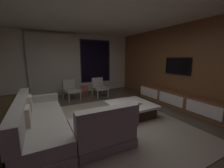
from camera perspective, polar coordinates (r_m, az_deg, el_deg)
The scene contains 14 objects.
floor at distance 3.62m, azimuth -5.01°, elevation -16.15°, with size 9.20×9.20×0.00m, color #473D33.
back_wall_with_window at distance 6.72m, azimuth -17.65°, elevation 7.66°, with size 6.60×0.30×2.70m.
media_wall at distance 5.23m, azimuth 27.68°, elevation 6.34°, with size 0.12×7.80×2.70m.
ceiling at distance 3.41m, azimuth -5.84°, elevation 28.89°, with size 8.20×8.20×0.00m, color beige.
area_rug at distance 3.67m, azimuth 0.86°, elevation -15.62°, with size 3.20×3.80×0.01m, color gray.
sectional_couch at distance 3.20m, azimuth -21.56°, elevation -14.91°, with size 1.98×2.50×0.82m.
coffee_table at distance 4.11m, azimuth 7.62°, elevation -9.98°, with size 1.16×1.16×0.36m.
book_stack_on_coffee_table at distance 4.00m, azimuth 9.78°, elevation -7.59°, with size 0.27×0.21×0.06m.
accent_chair_near_window at distance 6.01m, azimuth -5.21°, elevation -0.91°, with size 0.59×0.61×0.78m.
accent_chair_by_curtain at distance 5.79m, azimuth -16.32°, elevation -1.75°, with size 0.67×0.68×0.78m.
side_stool at distance 5.92m, azimuth -10.97°, elevation -1.83°, with size 0.32×0.32×0.46m.
media_console at distance 5.20m, azimuth 24.33°, elevation -5.70°, with size 0.46×3.10×0.52m.
mounted_tv at distance 5.29m, azimuth 24.79°, elevation 6.61°, with size 0.05×0.96×0.56m.
console_table_behind_couch at distance 3.33m, azimuth -38.20°, elevation -13.05°, with size 0.40×2.10×0.74m.
Camera 1 is at (-1.21, -3.00, 1.62)m, focal length 22.78 mm.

